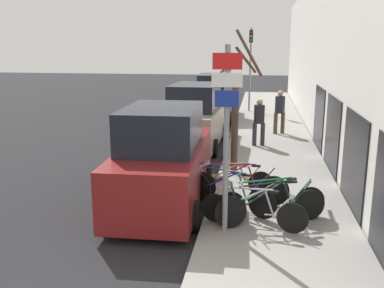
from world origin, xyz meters
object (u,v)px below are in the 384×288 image
(pedestrian_near, at_px, (259,119))
(traffic_light, at_px, (251,58))
(street_tree, at_px, (236,111))
(parked_car_1, at_px, (196,119))
(parked_car_0, at_px, (163,161))
(bicycle_5, at_px, (230,181))
(bicycle_2, at_px, (271,202))
(bicycle_4, at_px, (237,186))
(signpost, at_px, (226,131))
(pedestrian_far, at_px, (280,109))
(bicycle_0, at_px, (253,210))
(bicycle_1, at_px, (271,206))
(parked_car_2, at_px, (215,100))
(bicycle_3, at_px, (229,193))

(pedestrian_near, height_order, traffic_light, traffic_light)
(pedestrian_near, xyz_separation_m, traffic_light, (-0.56, 8.34, 1.89))
(pedestrian_near, height_order, street_tree, street_tree)
(pedestrian_near, bearing_deg, parked_car_1, -9.14)
(parked_car_0, bearing_deg, bicycle_5, 14.56)
(street_tree, bearing_deg, traffic_light, 89.55)
(bicycle_2, bearing_deg, parked_car_1, 1.88)
(bicycle_2, height_order, bicycle_4, bicycle_4)
(signpost, height_order, street_tree, street_tree)
(bicycle_2, height_order, pedestrian_far, pedestrian_far)
(bicycle_0, bearing_deg, signpost, 122.89)
(pedestrian_near, relative_size, pedestrian_far, 0.96)
(street_tree, bearing_deg, pedestrian_near, 79.53)
(bicycle_1, height_order, parked_car_2, parked_car_2)
(bicycle_3, distance_m, parked_car_0, 1.77)
(bicycle_2, xyz_separation_m, parked_car_1, (-2.63, 6.96, 0.52))
(signpost, bearing_deg, pedestrian_far, 81.65)
(parked_car_0, distance_m, traffic_light, 14.49)
(parked_car_0, bearing_deg, pedestrian_near, 67.57)
(bicycle_4, distance_m, traffic_light, 14.55)
(bicycle_5, bearing_deg, parked_car_0, 98.46)
(parked_car_2, height_order, traffic_light, traffic_light)
(bicycle_1, xyz_separation_m, bicycle_4, (-0.76, 1.11, 0.01))
(parked_car_0, relative_size, pedestrian_far, 2.70)
(bicycle_1, xyz_separation_m, parked_car_1, (-2.64, 7.20, 0.52))
(bicycle_1, relative_size, street_tree, 0.56)
(bicycle_5, distance_m, street_tree, 2.40)
(bicycle_1, distance_m, parked_car_1, 7.68)
(bicycle_5, relative_size, pedestrian_near, 1.20)
(bicycle_1, distance_m, pedestrian_near, 7.14)
(bicycle_3, bearing_deg, street_tree, 29.62)
(parked_car_0, bearing_deg, street_tree, 54.70)
(bicycle_1, height_order, bicycle_4, bicycle_4)
(signpost, bearing_deg, bicycle_1, 26.31)
(bicycle_2, height_order, traffic_light, traffic_light)
(bicycle_2, height_order, street_tree, street_tree)
(parked_car_2, bearing_deg, traffic_light, 51.94)
(bicycle_3, height_order, pedestrian_near, pedestrian_near)
(parked_car_2, xyz_separation_m, street_tree, (1.59, -9.60, 0.90))
(bicycle_2, bearing_deg, bicycle_1, 162.51)
(bicycle_5, xyz_separation_m, parked_car_0, (-1.57, -0.46, 0.57))
(bicycle_0, distance_m, traffic_light, 15.88)
(bicycle_1, distance_m, pedestrian_far, 9.46)
(bicycle_0, relative_size, parked_car_2, 0.49)
(parked_car_2, bearing_deg, bicycle_0, -82.43)
(bicycle_4, distance_m, parked_car_0, 1.84)
(bicycle_3, height_order, pedestrian_far, pedestrian_far)
(signpost, distance_m, traffic_light, 15.92)
(signpost, relative_size, street_tree, 0.90)
(bicycle_3, distance_m, bicycle_4, 0.47)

